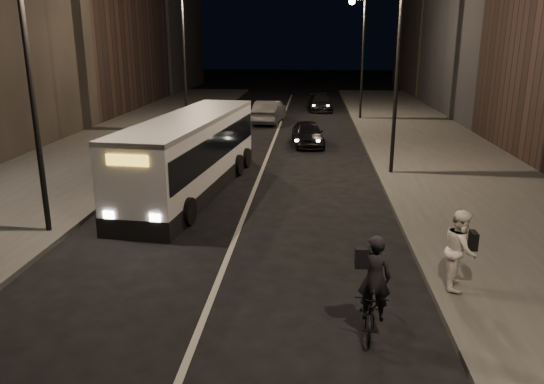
% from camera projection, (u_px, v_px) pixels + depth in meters
% --- Properties ---
extents(ground, '(180.00, 180.00, 0.00)m').
position_uv_depth(ground, '(208.00, 306.00, 11.67)').
color(ground, black).
rests_on(ground, ground).
extents(sidewalk_right, '(7.00, 70.00, 0.16)m').
position_uv_depth(sidewalk_right, '(448.00, 164.00, 24.42)').
color(sidewalk_right, '#3E3E3B').
rests_on(sidewalk_right, ground).
extents(sidewalk_left, '(7.00, 70.00, 0.16)m').
position_uv_depth(sidewalk_left, '(91.00, 158.00, 25.67)').
color(sidewalk_left, '#3E3E3B').
rests_on(sidewalk_left, ground).
extents(streetlight_right_mid, '(1.20, 0.44, 8.12)m').
position_uv_depth(streetlight_right_mid, '(392.00, 46.00, 21.26)').
color(streetlight_right_mid, black).
rests_on(streetlight_right_mid, sidewalk_right).
extents(streetlight_right_far, '(1.20, 0.44, 8.12)m').
position_uv_depth(streetlight_right_far, '(360.00, 43.00, 36.57)').
color(streetlight_right_far, black).
rests_on(streetlight_right_far, sidewalk_right).
extents(streetlight_left_near, '(1.20, 0.44, 8.12)m').
position_uv_depth(streetlight_left_near, '(36.00, 50.00, 14.39)').
color(streetlight_left_near, black).
rests_on(streetlight_left_near, sidewalk_left).
extents(streetlight_left_far, '(1.20, 0.44, 8.12)m').
position_uv_depth(streetlight_left_far, '(188.00, 43.00, 31.61)').
color(streetlight_left_far, black).
rests_on(streetlight_left_far, sidewalk_left).
extents(city_bus, '(3.41, 10.87, 2.89)m').
position_uv_depth(city_bus, '(191.00, 151.00, 20.05)').
color(city_bus, white).
rests_on(city_bus, ground).
extents(cyclist_on_bicycle, '(0.85, 1.90, 2.11)m').
position_uv_depth(cyclist_on_bicycle, '(372.00, 299.00, 10.51)').
color(cyclist_on_bicycle, black).
rests_on(cyclist_on_bicycle, ground).
extents(pedestrian_woman, '(0.85, 1.01, 1.85)m').
position_uv_depth(pedestrian_woman, '(460.00, 249.00, 11.98)').
color(pedestrian_woman, white).
rests_on(pedestrian_woman, sidewalk_right).
extents(car_near, '(2.01, 4.07, 1.34)m').
position_uv_depth(car_near, '(308.00, 133.00, 28.88)').
color(car_near, black).
rests_on(car_near, ground).
extents(car_mid, '(2.13, 4.89, 1.56)m').
position_uv_depth(car_mid, '(269.00, 112.00, 36.53)').
color(car_mid, '#3E3F41').
rests_on(car_mid, ground).
extents(car_far, '(2.11, 4.52, 1.28)m').
position_uv_depth(car_far, '(321.00, 103.00, 42.83)').
color(car_far, black).
rests_on(car_far, ground).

